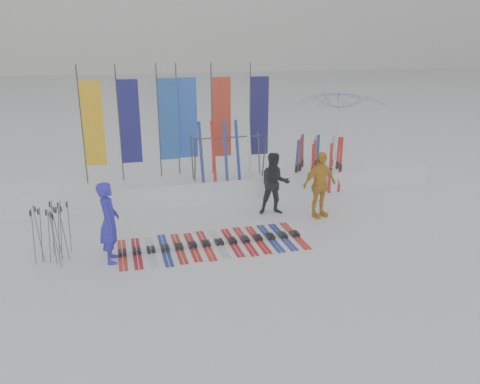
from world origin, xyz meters
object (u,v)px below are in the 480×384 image
object	(u,v)px
person_black	(275,184)
person_yellow	(320,185)
tent_canopy	(339,131)
ski_row	(213,243)
person_blue	(109,222)
ski_rack	(228,151)

from	to	relation	value
person_black	person_yellow	xyz separation A→B (m)	(1.04, -0.50, 0.04)
person_black	tent_canopy	distance (m)	5.00
ski_row	person_black	bearing A→B (deg)	37.53
person_blue	person_black	xyz separation A→B (m)	(4.18, 1.76, -0.03)
person_blue	person_yellow	xyz separation A→B (m)	(5.23, 1.26, 0.01)
person_blue	ski_rack	xyz separation A→B (m)	(3.35, 3.41, 0.53)
person_black	ski_row	bearing A→B (deg)	-131.89
person_yellow	ski_row	bearing A→B (deg)	-176.18
person_black	ski_rack	size ratio (longest dim) A/B	0.81
ski_rack	person_yellow	bearing A→B (deg)	-48.83
ski_row	ski_rack	size ratio (longest dim) A/B	2.02
person_black	ski_rack	world-z (taller)	ski_rack
person_blue	ski_row	xyz separation A→B (m)	(2.19, 0.23, -0.82)
person_blue	ski_row	world-z (taller)	person_blue
ski_rack	person_blue	bearing A→B (deg)	-134.48
ski_row	person_yellow	bearing A→B (deg)	18.77
tent_canopy	person_blue	bearing A→B (deg)	-146.04
person_blue	ski_row	bearing A→B (deg)	-81.26
person_yellow	tent_canopy	distance (m)	4.73
person_black	tent_canopy	bearing A→B (deg)	54.74
tent_canopy	ski_rack	world-z (taller)	tent_canopy
tent_canopy	person_yellow	bearing A→B (deg)	-122.48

